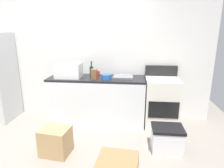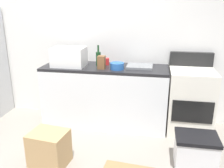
% 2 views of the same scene
% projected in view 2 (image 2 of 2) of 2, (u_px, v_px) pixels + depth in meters
% --- Properties ---
extents(wall_back, '(5.00, 0.10, 2.60)m').
position_uv_depth(wall_back, '(90.00, 35.00, 3.74)').
color(wall_back, silver).
rests_on(wall_back, ground_plane).
extents(kitchen_counter, '(1.80, 0.60, 0.90)m').
position_uv_depth(kitchen_counter, '(105.00, 96.00, 3.63)').
color(kitchen_counter, silver).
rests_on(kitchen_counter, ground_plane).
extents(stove_oven, '(0.60, 0.61, 1.10)m').
position_uv_depth(stove_oven, '(190.00, 100.00, 3.42)').
color(stove_oven, silver).
rests_on(stove_oven, ground_plane).
extents(microwave, '(0.46, 0.34, 0.27)m').
position_uv_depth(microwave, '(69.00, 57.00, 3.48)').
color(microwave, white).
rests_on(microwave, kitchen_counter).
extents(sink_basin, '(0.36, 0.32, 0.03)m').
position_uv_depth(sink_basin, '(140.00, 66.00, 3.44)').
color(sink_basin, slate).
rests_on(sink_basin, kitchen_counter).
extents(wine_bottle, '(0.07, 0.07, 0.30)m').
position_uv_depth(wine_bottle, '(98.00, 58.00, 3.50)').
color(wine_bottle, '#193F1E').
rests_on(wine_bottle, kitchen_counter).
extents(coffee_mug, '(0.08, 0.08, 0.10)m').
position_uv_depth(coffee_mug, '(106.00, 61.00, 3.57)').
color(coffee_mug, red).
rests_on(coffee_mug, kitchen_counter).
extents(knife_block, '(0.10, 0.10, 0.18)m').
position_uv_depth(knife_block, '(102.00, 62.00, 3.34)').
color(knife_block, brown).
rests_on(knife_block, kitchen_counter).
extents(mixing_bowl, '(0.19, 0.19, 0.09)m').
position_uv_depth(mixing_bowl, '(117.00, 66.00, 3.33)').
color(mixing_bowl, '#2659A5').
rests_on(mixing_bowl, kitchen_counter).
extents(cardboard_box_large, '(0.44, 0.38, 0.40)m').
position_uv_depth(cardboard_box_large, '(49.00, 148.00, 2.73)').
color(cardboard_box_large, tan).
rests_on(cardboard_box_large, ground_plane).
extents(storage_bin, '(0.46, 0.36, 0.38)m').
position_uv_depth(storage_bin, '(195.00, 151.00, 2.70)').
color(storage_bin, silver).
rests_on(storage_bin, ground_plane).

